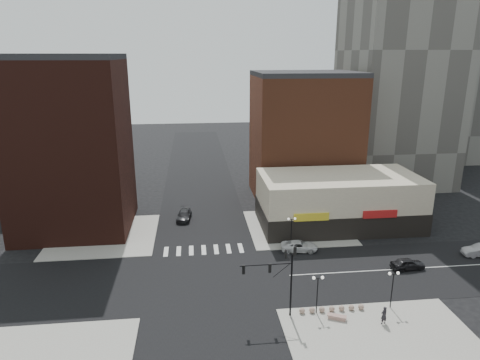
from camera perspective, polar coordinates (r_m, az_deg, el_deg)
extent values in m
plane|color=black|center=(52.15, -4.46, -13.18)|extent=(240.00, 240.00, 0.00)
cube|color=black|center=(52.15, -4.46, -13.17)|extent=(200.00, 14.00, 0.02)
cube|color=black|center=(52.15, -4.46, -13.17)|extent=(14.00, 200.00, 0.02)
cube|color=gray|center=(66.47, -17.63, -7.09)|extent=(15.00, 15.00, 0.12)
cube|color=gray|center=(66.96, 7.63, -6.24)|extent=(15.00, 15.00, 0.12)
cube|color=gray|center=(44.00, 19.12, -20.32)|extent=(18.00, 14.00, 0.12)
cube|color=#351610|center=(67.59, -21.67, 4.00)|extent=(16.00, 15.00, 25.00)
cube|color=#351610|center=(87.38, -26.93, 1.60)|extent=(20.00, 18.00, 12.00)
cube|color=brown|center=(78.88, 8.52, 5.52)|extent=(18.00, 15.00, 22.00)
cube|color=beige|center=(67.84, 13.00, -2.66)|extent=(24.00, 12.00, 8.00)
cube|color=black|center=(68.62, 12.87, -4.48)|extent=(24.20, 12.20, 3.40)
cylinder|color=black|center=(44.29, 6.84, -13.83)|extent=(0.18, 0.18, 7.00)
cylinder|color=black|center=(42.60, 3.48, -11.20)|extent=(5.20, 0.11, 0.11)
cylinder|color=black|center=(43.21, 5.60, -11.88)|extent=(1.72, 0.06, 1.46)
cylinder|color=black|center=(44.38, 6.51, -10.08)|extent=(0.11, 3.00, 0.11)
cube|color=black|center=(42.49, 0.48, -11.86)|extent=(0.28, 0.18, 0.95)
sphere|color=red|center=(42.35, 0.48, -11.50)|extent=(0.16, 0.16, 0.16)
cube|color=black|center=(42.85, 4.01, -11.64)|extent=(0.28, 0.18, 0.95)
sphere|color=red|center=(42.71, 4.02, -11.29)|extent=(0.16, 0.16, 0.16)
cube|color=black|center=(45.69, 6.13, -9.81)|extent=(0.18, 0.28, 0.95)
sphere|color=red|center=(45.56, 6.14, -9.47)|extent=(0.16, 0.16, 0.16)
cube|color=black|center=(42.56, 7.34, -9.38)|extent=(0.28, 0.18, 0.95)
sphere|color=red|center=(42.43, 7.36, -9.02)|extent=(0.16, 0.16, 0.16)
cylinder|color=black|center=(45.82, 10.25, -14.88)|extent=(0.11, 0.11, 4.00)
cylinder|color=black|center=(44.87, 10.37, -12.81)|extent=(0.90, 0.06, 0.06)
sphere|color=white|center=(44.70, 9.81, -12.75)|extent=(0.32, 0.32, 0.32)
sphere|color=white|center=(44.95, 10.94, -12.64)|extent=(0.32, 0.32, 0.32)
cylinder|color=black|center=(48.56, 19.60, -13.72)|extent=(0.11, 0.11, 4.00)
cylinder|color=black|center=(47.66, 19.83, -11.73)|extent=(0.90, 0.06, 0.06)
sphere|color=white|center=(47.43, 19.34, -11.69)|extent=(0.32, 0.32, 0.32)
sphere|color=white|center=(47.81, 20.33, -11.56)|extent=(0.32, 0.32, 0.32)
cylinder|color=black|center=(59.79, 6.85, -6.93)|extent=(0.11, 0.11, 4.00)
cylinder|color=black|center=(59.07, 6.91, -5.24)|extent=(0.90, 0.06, 0.06)
sphere|color=white|center=(58.93, 6.49, -5.17)|extent=(0.32, 0.32, 0.32)
sphere|color=white|center=(59.13, 7.34, -5.13)|extent=(0.32, 0.32, 0.32)
sphere|color=gray|center=(46.36, 8.28, -16.86)|extent=(0.59, 0.59, 0.59)
sphere|color=gray|center=(46.61, 9.58, -16.73)|extent=(0.59, 0.59, 0.59)
sphere|color=gray|center=(46.89, 10.87, -16.58)|extent=(0.59, 0.59, 0.59)
sphere|color=gray|center=(47.18, 12.14, -16.44)|extent=(0.59, 0.59, 0.59)
sphere|color=gray|center=(47.50, 13.39, -16.28)|extent=(0.59, 0.59, 0.59)
sphere|color=gray|center=(47.84, 14.63, -16.12)|extent=(0.59, 0.59, 0.59)
sphere|color=gray|center=(48.20, 15.84, -15.96)|extent=(0.59, 0.59, 0.59)
imported|color=silver|center=(59.24, 7.90, -8.73)|extent=(5.20, 2.86, 1.38)
imported|color=black|center=(57.97, 21.46, -10.36)|extent=(4.31, 1.97, 1.43)
imported|color=black|center=(69.77, -7.46, -4.68)|extent=(2.68, 5.32, 1.48)
imported|color=black|center=(46.31, 18.63, -16.72)|extent=(0.79, 0.63, 1.90)
cube|color=gray|center=(46.18, 12.78, -17.48)|extent=(1.73, 1.13, 0.32)
cube|color=gray|center=(46.06, 12.80, -17.25)|extent=(1.96, 1.32, 0.13)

